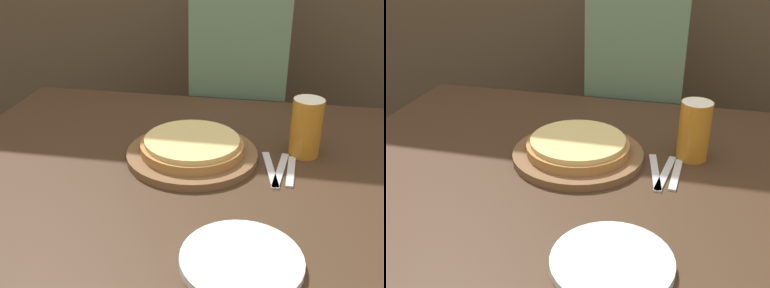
{
  "view_description": "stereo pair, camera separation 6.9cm",
  "coord_description": "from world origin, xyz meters",
  "views": [
    {
      "loc": [
        0.12,
        -0.97,
        1.3
      ],
      "look_at": [
        -0.07,
        0.04,
        0.79
      ],
      "focal_mm": 42.0,
      "sensor_mm": 36.0,
      "label": 1
    },
    {
      "loc": [
        0.19,
        -0.96,
        1.3
      ],
      "look_at": [
        -0.07,
        0.04,
        0.79
      ],
      "focal_mm": 42.0,
      "sensor_mm": 36.0,
      "label": 2
    }
  ],
  "objects": [
    {
      "name": "dining_table",
      "position": [
        0.0,
        0.0,
        0.38
      ],
      "size": [
        1.44,
        0.98,
        0.75
      ],
      "color": "#3D2819",
      "rests_on": "ground_plane"
    },
    {
      "name": "dinner_plate",
      "position": [
        0.09,
        -0.35,
        0.76
      ],
      "size": [
        0.22,
        0.22,
        0.02
      ],
      "color": "white",
      "rests_on": "dining_table"
    },
    {
      "name": "dinner_knife",
      "position": [
        0.16,
        0.01,
        0.76
      ],
      "size": [
        0.04,
        0.18,
        0.0
      ],
      "color": "silver",
      "rests_on": "dining_table"
    },
    {
      "name": "pizza_on_board",
      "position": [
        -0.07,
        0.04,
        0.78
      ],
      "size": [
        0.34,
        0.34,
        0.06
      ],
      "color": "brown",
      "rests_on": "dining_table"
    },
    {
      "name": "spoon",
      "position": [
        0.18,
        0.01,
        0.76
      ],
      "size": [
        0.03,
        0.15,
        0.0
      ],
      "color": "silver",
      "rests_on": "dining_table"
    },
    {
      "name": "beer_glass",
      "position": [
        0.22,
        0.11,
        0.84
      ],
      "size": [
        0.08,
        0.08,
        0.15
      ],
      "color": "#B7701E",
      "rests_on": "dining_table"
    },
    {
      "name": "diner_person",
      "position": [
        0.0,
        0.65,
        0.67
      ],
      "size": [
        0.35,
        0.2,
        1.35
      ],
      "color": "#33333D",
      "rests_on": "ground_plane"
    },
    {
      "name": "fork",
      "position": [
        0.13,
        0.01,
        0.76
      ],
      "size": [
        0.05,
        0.18,
        0.0
      ],
      "color": "silver",
      "rests_on": "dining_table"
    }
  ]
}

